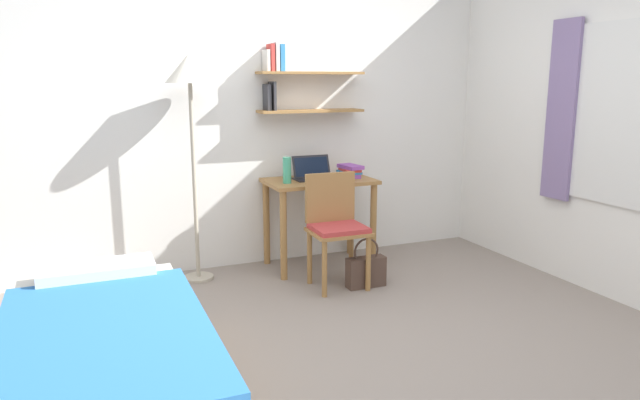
# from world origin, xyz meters

# --- Properties ---
(ground_plane) EXTENTS (5.28, 5.28, 0.00)m
(ground_plane) POSITION_xyz_m (0.00, 0.00, 0.00)
(ground_plane) COLOR gray
(wall_back) EXTENTS (4.40, 0.27, 2.60)m
(wall_back) POSITION_xyz_m (0.00, 2.02, 1.31)
(wall_back) COLOR white
(wall_back) RESTS_ON ground_plane
(bed) EXTENTS (0.93, 1.86, 0.54)m
(bed) POSITION_xyz_m (-1.50, -0.03, 0.24)
(bed) COLOR #9E703D
(bed) RESTS_ON ground_plane
(desk) EXTENTS (0.90, 0.55, 0.76)m
(desk) POSITION_xyz_m (0.31, 1.70, 0.60)
(desk) COLOR #9E703D
(desk) RESTS_ON ground_plane
(desk_chair) EXTENTS (0.44, 0.39, 0.88)m
(desk_chair) POSITION_xyz_m (0.24, 1.20, 0.50)
(desk_chair) COLOR #9E703D
(desk_chair) RESTS_ON ground_plane
(standing_lamp) EXTENTS (0.37, 0.37, 1.79)m
(standing_lamp) POSITION_xyz_m (-0.73, 1.75, 1.57)
(standing_lamp) COLOR #B2A893
(standing_lamp) RESTS_ON ground_plane
(laptop) EXTENTS (0.34, 0.21, 0.20)m
(laptop) POSITION_xyz_m (0.27, 1.74, 0.81)
(laptop) COLOR black
(laptop) RESTS_ON desk
(water_bottle) EXTENTS (0.07, 0.07, 0.22)m
(water_bottle) POSITION_xyz_m (0.00, 1.63, 0.87)
(water_bottle) COLOR #42A87F
(water_bottle) RESTS_ON desk
(book_stack) EXTENTS (0.18, 0.25, 0.11)m
(book_stack) POSITION_xyz_m (0.60, 1.70, 0.82)
(book_stack) COLOR purple
(book_stack) RESTS_ON desk
(handbag) EXTENTS (0.31, 0.11, 0.39)m
(handbag) POSITION_xyz_m (0.45, 1.07, 0.13)
(handbag) COLOR #4C382D
(handbag) RESTS_ON ground_plane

